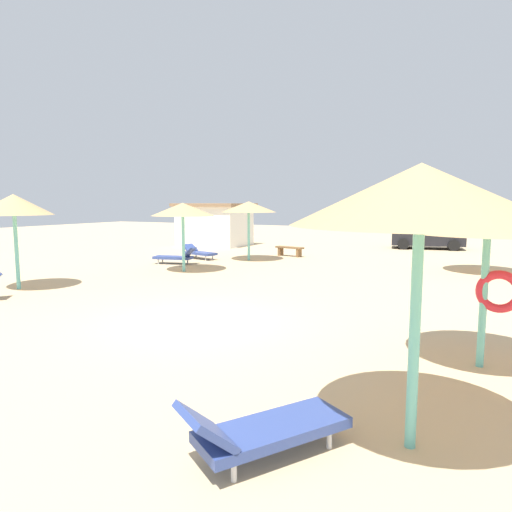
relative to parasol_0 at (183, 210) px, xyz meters
name	(u,v)px	position (x,y,z in m)	size (l,w,h in m)	color
ground_plane	(197,322)	(4.76, -6.08, -2.43)	(80.00, 80.00, 0.00)	#D1B284
parasol_0	(183,210)	(0.00, 0.00, 0.00)	(2.46, 2.46, 2.70)	#6BC6BC
parasol_1	(421,195)	(9.91, -9.47, 0.37)	(2.76, 2.76, 3.14)	#6BC6BC
parasol_2	(249,207)	(0.71, 4.20, 0.06)	(2.57, 2.57, 2.76)	#6BC6BC
parasol_3	(14,205)	(-2.52, -5.33, 0.21)	(2.31, 2.31, 2.98)	#6BC6BC
parasol_4	(489,215)	(10.59, -6.33, 0.10)	(2.61, 2.61, 2.89)	#6BC6BC
parasol_5	(488,211)	(10.62, 4.90, -0.05)	(3.09, 3.09, 2.70)	#6BC6BC
lounger_0	(176,257)	(-1.60, 1.63, -2.11)	(1.97, 1.08, 0.76)	#33478C
lounger_1	(262,429)	(8.53, -10.41, -2.12)	(1.56, 1.93, 0.73)	#33478C
lounger_2	(199,252)	(-1.73, 3.63, -2.12)	(2.00, 1.12, 0.67)	#33478C
bench_0	(290,249)	(1.81, 6.53, -2.09)	(1.55, 0.67, 0.49)	brown
parked_car	(427,235)	(7.55, 13.64, -1.61)	(4.24, 2.54, 1.72)	black
beach_cabana	(215,224)	(-4.65, 9.77, -1.09)	(4.39, 3.42, 2.65)	white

